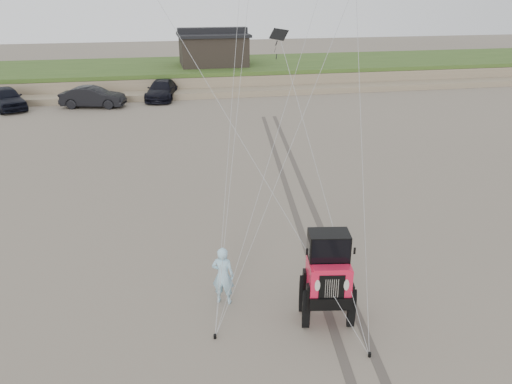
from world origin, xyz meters
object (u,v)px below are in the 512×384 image
truck_a (7,98)px  man (223,275)px  cabin (213,48)px  jeep (327,287)px  truck_c (162,90)px  truck_b (93,97)px

truck_a → man: bearing=-92.8°
cabin → jeep: bearing=-92.6°
cabin → man: (-4.28, -35.78, -2.36)m
truck_c → cabin: bearing=64.0°
cabin → man: cabin is taller
truck_a → jeep: (14.83, -29.27, 0.19)m
truck_b → man: 27.92m
truck_a → truck_c: (11.43, 1.35, -0.08)m
truck_c → truck_a: bearing=-161.4°
cabin → truck_c: (-5.08, -6.53, -2.49)m
truck_a → man: size_ratio=2.77×
truck_c → man: size_ratio=2.94×
truck_b → man: bearing=-154.9°
truck_b → cabin: bearing=-37.6°
truck_a → truck_b: 6.26m
man → truck_c: bearing=-66.0°
truck_b → jeep: 29.90m
jeep → truck_a: bearing=126.7°
truck_c → jeep: size_ratio=0.95×
truck_a → jeep: size_ratio=0.89×
truck_b → truck_c: truck_b is taller
truck_c → man: 29.26m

